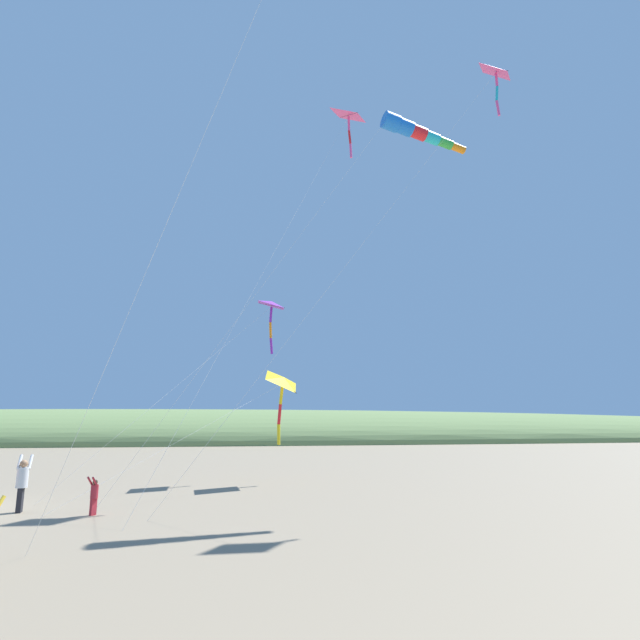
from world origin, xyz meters
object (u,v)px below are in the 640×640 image
(person_child_green_jacket, at_px, (94,494))
(kite_windsock_long_streamer_left, at_px, (414,131))
(kite_delta_red_high_left, at_px, (349,115))
(kite_delta_teal_far_right, at_px, (284,383))
(kite_delta_white_trailing, at_px, (496,72))
(person_adult_flyer, at_px, (22,481))
(kite_delta_magenta_far_left, at_px, (272,306))

(person_child_green_jacket, distance_m, kite_windsock_long_streamer_left, 18.83)
(kite_delta_red_high_left, height_order, kite_delta_teal_far_right, kite_delta_red_high_left)
(kite_delta_white_trailing, relative_size, kite_delta_red_high_left, 1.02)
(person_child_green_jacket, relative_size, kite_delta_red_high_left, 0.06)
(person_child_green_jacket, bearing_deg, kite_delta_white_trailing, 95.47)
(person_child_green_jacket, relative_size, kite_delta_white_trailing, 0.06)
(person_adult_flyer, bearing_deg, person_child_green_jacket, 70.20)
(person_child_green_jacket, distance_m, kite_delta_teal_far_right, 10.45)
(kite_windsock_long_streamer_left, relative_size, kite_delta_magenta_far_left, 1.64)
(person_child_green_jacket, height_order, kite_delta_white_trailing, kite_delta_white_trailing)
(kite_delta_red_high_left, xyz_separation_m, kite_delta_teal_far_right, (-1.44, -3.08, -13.73))
(kite_delta_teal_far_right, xyz_separation_m, kite_windsock_long_streamer_left, (5.52, 5.09, 10.59))
(kite_delta_teal_far_right, bearing_deg, kite_windsock_long_streamer_left, 42.65)
(kite_delta_teal_far_right, distance_m, kite_delta_magenta_far_left, 4.84)
(kite_delta_red_high_left, relative_size, kite_delta_teal_far_right, 2.04)
(person_adult_flyer, bearing_deg, kite_delta_red_high_left, 110.75)
(person_child_green_jacket, xyz_separation_m, kite_delta_white_trailing, (-1.51, 15.77, 18.08))
(kite_delta_red_high_left, height_order, kite_windsock_long_streamer_left, kite_delta_red_high_left)
(person_child_green_jacket, xyz_separation_m, kite_delta_red_high_left, (-5.54, 9.67, 17.84))
(person_child_green_jacket, height_order, kite_delta_magenta_far_left, kite_delta_magenta_far_left)
(kite_delta_white_trailing, relative_size, kite_windsock_long_streamer_left, 1.20)
(person_child_green_jacket, bearing_deg, kite_delta_red_high_left, 119.80)
(person_adult_flyer, height_order, kite_delta_white_trailing, kite_delta_white_trailing)
(person_child_green_jacket, bearing_deg, kite_windsock_long_streamer_left, 97.13)
(person_child_green_jacket, height_order, kite_delta_teal_far_right, kite_delta_teal_far_right)
(kite_delta_teal_far_right, bearing_deg, kite_delta_red_high_left, 64.90)
(kite_delta_white_trailing, height_order, kite_delta_teal_far_right, kite_delta_white_trailing)
(person_child_green_jacket, height_order, kite_windsock_long_streamer_left, kite_windsock_long_streamer_left)
(kite_delta_white_trailing, height_order, kite_delta_red_high_left, kite_delta_white_trailing)
(kite_delta_red_high_left, bearing_deg, kite_delta_magenta_far_left, -135.03)
(kite_delta_white_trailing, relative_size, kite_delta_teal_far_right, 2.08)
(person_adult_flyer, relative_size, kite_windsock_long_streamer_left, 0.11)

